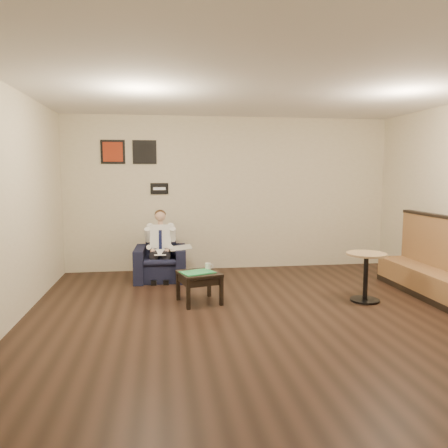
{
  "coord_description": "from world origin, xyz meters",
  "views": [
    {
      "loc": [
        -1.26,
        -4.99,
        1.78
      ],
      "look_at": [
        -0.38,
        1.2,
        1.05
      ],
      "focal_mm": 35.0,
      "sensor_mm": 36.0,
      "label": 1
    }
  ],
  "objects": [
    {
      "name": "ground",
      "position": [
        0.0,
        0.0,
        0.0
      ],
      "size": [
        6.0,
        6.0,
        0.0
      ],
      "primitive_type": "plane",
      "color": "black",
      "rests_on": "ground"
    },
    {
      "name": "wall_back",
      "position": [
        0.0,
        3.0,
        1.4
      ],
      "size": [
        6.0,
        0.02,
        2.8
      ],
      "primitive_type": "cube",
      "color": "beige",
      "rests_on": "ground"
    },
    {
      "name": "wall_front",
      "position": [
        0.0,
        -3.0,
        1.4
      ],
      "size": [
        6.0,
        0.02,
        2.8
      ],
      "primitive_type": "cube",
      "color": "beige",
      "rests_on": "ground"
    },
    {
      "name": "ceiling",
      "position": [
        0.0,
        0.0,
        2.8
      ],
      "size": [
        6.0,
        6.0,
        0.02
      ],
      "primitive_type": "cube",
      "color": "white",
      "rests_on": "wall_back"
    },
    {
      "name": "seating_sign",
      "position": [
        -1.3,
        2.98,
        1.5
      ],
      "size": [
        0.32,
        0.02,
        0.2
      ],
      "primitive_type": "cube",
      "color": "black",
      "rests_on": "wall_back"
    },
    {
      "name": "art_print_left",
      "position": [
        -2.1,
        2.98,
        2.15
      ],
      "size": [
        0.42,
        0.03,
        0.42
      ],
      "primitive_type": "cube",
      "color": "#982B12",
      "rests_on": "wall_back"
    },
    {
      "name": "art_print_right",
      "position": [
        -1.55,
        2.98,
        2.15
      ],
      "size": [
        0.42,
        0.03,
        0.42
      ],
      "primitive_type": "cube",
      "color": "black",
      "rests_on": "wall_back"
    },
    {
      "name": "armchair",
      "position": [
        -1.3,
        2.27,
        0.4
      ],
      "size": [
        0.87,
        0.87,
        0.81
      ],
      "primitive_type": "cube",
      "rotation": [
        0.0,
        0.0,
        -0.04
      ],
      "color": "black",
      "rests_on": "ground"
    },
    {
      "name": "seated_man",
      "position": [
        -1.3,
        2.16,
        0.55
      ],
      "size": [
        0.56,
        0.81,
        1.11
      ],
      "primitive_type": null,
      "rotation": [
        0.0,
        0.0,
        -0.04
      ],
      "color": "white",
      "rests_on": "armchair"
    },
    {
      "name": "lap_papers",
      "position": [
        -1.31,
        2.08,
        0.5
      ],
      "size": [
        0.19,
        0.27,
        0.01
      ],
      "primitive_type": "cube",
      "rotation": [
        0.0,
        0.0,
        0.03
      ],
      "color": "white",
      "rests_on": "seated_man"
    },
    {
      "name": "newspaper",
      "position": [
        -0.96,
        2.17,
        0.55
      ],
      "size": [
        0.36,
        0.45,
        0.01
      ],
      "primitive_type": "cube",
      "rotation": [
        0.0,
        0.0,
        0.02
      ],
      "color": "silver",
      "rests_on": "armchair"
    },
    {
      "name": "side_table",
      "position": [
        -0.77,
        0.86,
        0.21
      ],
      "size": [
        0.64,
        0.64,
        0.43
      ],
      "primitive_type": "cube",
      "rotation": [
        0.0,
        0.0,
        0.25
      ],
      "color": "black",
      "rests_on": "ground"
    },
    {
      "name": "green_folder",
      "position": [
        -0.79,
        0.84,
        0.43
      ],
      "size": [
        0.51,
        0.45,
        0.01
      ],
      "primitive_type": "cube",
      "rotation": [
        0.0,
        0.0,
        0.39
      ],
      "color": "green",
      "rests_on": "side_table"
    },
    {
      "name": "coffee_mug",
      "position": [
        -0.63,
        1.02,
        0.47
      ],
      "size": [
        0.1,
        0.1,
        0.09
      ],
      "primitive_type": "cylinder",
      "rotation": [
        0.0,
        0.0,
        0.25
      ],
      "color": "white",
      "rests_on": "side_table"
    },
    {
      "name": "smartphone",
      "position": [
        -0.76,
        1.02,
        0.43
      ],
      "size": [
        0.14,
        0.08,
        0.01
      ],
      "primitive_type": "cube",
      "rotation": [
        0.0,
        0.0,
        0.08
      ],
      "color": "black",
      "rests_on": "side_table"
    },
    {
      "name": "banquette",
      "position": [
        2.59,
        0.67,
        0.57
      ],
      "size": [
        0.54,
        2.25,
        1.15
      ],
      "primitive_type": "cube",
      "color": "brown",
      "rests_on": "ground"
    },
    {
      "name": "cafe_table",
      "position": [
        1.53,
        0.61,
        0.34
      ],
      "size": [
        0.67,
        0.67,
        0.68
      ],
      "primitive_type": "cylinder",
      "rotation": [
        0.0,
        0.0,
        0.26
      ],
      "color": "#A5835A",
      "rests_on": "ground"
    }
  ]
}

